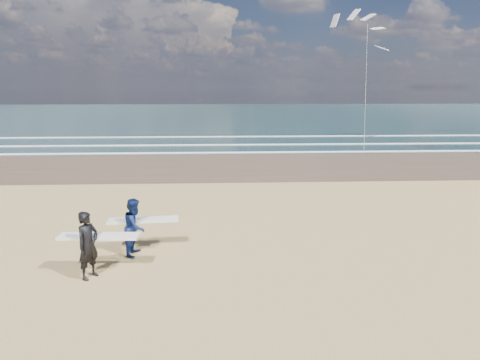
{
  "coord_description": "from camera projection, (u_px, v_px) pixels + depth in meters",
  "views": [
    {
      "loc": [
        3.01,
        -10.69,
        5.1
      ],
      "look_at": [
        3.83,
        6.0,
        1.47
      ],
      "focal_mm": 32.0,
      "sensor_mm": 36.0,
      "label": 1
    }
  ],
  "objects": [
    {
      "name": "surfer_far",
      "position": [
        136.0,
        226.0,
        13.21
      ],
      "size": [
        2.24,
        1.19,
        1.79
      ],
      "color": "#0C1947",
      "rests_on": "ground"
    },
    {
      "name": "ocean",
      "position": [
        307.0,
        114.0,
        82.6
      ],
      "size": [
        220.0,
        100.0,
        0.02
      ],
      "primitive_type": "cube",
      "color": "#183335",
      "rests_on": "ground"
    },
    {
      "name": "wet_sand_strip",
      "position": [
        462.0,
        162.0,
        29.9
      ],
      "size": [
        220.0,
        12.0,
        0.01
      ],
      "primitive_type": "cube",
      "color": "#4D3A29",
      "rests_on": "ground"
    },
    {
      "name": "kite_1",
      "position": [
        366.0,
        70.0,
        35.4
      ],
      "size": [
        5.57,
        4.71,
        11.98
      ],
      "color": "slate",
      "rests_on": "ground"
    },
    {
      "name": "foam_breakers",
      "position": [
        402.0,
        143.0,
        39.75
      ],
      "size": [
        220.0,
        11.7,
        0.05
      ],
      "color": "white",
      "rests_on": "ground"
    },
    {
      "name": "surfer_near",
      "position": [
        89.0,
        244.0,
        11.55
      ],
      "size": [
        2.22,
        1.07,
        1.88
      ],
      "color": "black",
      "rests_on": "ground"
    }
  ]
}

